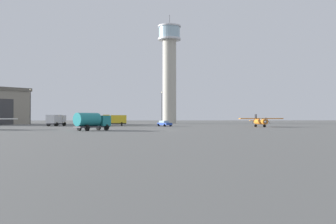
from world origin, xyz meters
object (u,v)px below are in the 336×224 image
Objects in this scene: light_post_west at (162,105)px; light_post_north at (30,104)px; truck_box_silver at (56,120)px; airplane_orange at (260,121)px; control_tower at (169,67)px; truck_box_yellow at (115,120)px; car_blue at (165,123)px; truck_fuel_tanker_teal at (92,121)px.

light_post_west is 38.30m from light_post_north.
truck_box_silver is at bearing -51.60° from light_post_north.
airplane_orange is at bearing -57.64° from light_post_west.
control_tower is 4.01× the size of airplane_orange.
control_tower is 47.46m from truck_box_yellow.
light_post_west reaches higher than car_blue.
light_post_west is (13.06, 54.29, 4.34)m from truck_fuel_tanker_teal.
light_post_north is at bearing -165.32° from light_post_west.
car_blue is 0.44× the size of light_post_west.
airplane_orange is 2.20× the size of car_blue.
light_post_west is at bearing -150.34° from airplane_orange.
car_blue is (-3.48, -44.92, -19.55)m from control_tower.
truck_box_silver is at bearing 66.21° from truck_fuel_tanker_teal.
truck_fuel_tanker_teal is at bearing -60.93° from airplane_orange.
light_post_west reaches higher than airplane_orange.
light_post_west is (0.17, 26.66, 5.21)m from car_blue.
light_post_north is (-40.36, -27.97, -14.36)m from control_tower.
airplane_orange is (17.71, -51.45, -18.94)m from control_tower.
light_post_west is (-3.32, -18.27, -14.34)m from control_tower.
light_post_north is (-24.68, 12.74, 4.32)m from truck_box_yellow.
truck_fuel_tanker_teal is at bearing -54.75° from car_blue.
truck_fuel_tanker_teal is (-0.69, -31.85, 0.01)m from truck_box_yellow.
truck_box_silver is 26.74m from car_blue.
airplane_orange is 22.19m from car_blue.
control_tower reaches higher than light_post_west.
truck_fuel_tanker_teal is (-16.37, -72.56, -18.67)m from control_tower.
light_post_north is at bearing 71.15° from truck_fuel_tanker_teal.
control_tower is 76.69m from truck_fuel_tanker_teal.
light_post_north is (-58.08, 23.48, 4.58)m from airplane_orange.
control_tower is 54.20m from truck_box_silver.
light_post_north is at bearing 54.02° from truck_box_silver.
truck_box_yellow is 12.94m from car_blue.
truck_box_yellow is at bearing -138.78° from car_blue.
truck_box_yellow is at bearing -111.07° from control_tower.
truck_box_silver is (-47.65, 10.32, 0.24)m from airplane_orange.
control_tower is 3.87× the size of light_post_north.
truck_box_silver is at bearing -3.52° from truck_box_yellow.
light_post_north is (-36.88, 16.95, 5.18)m from car_blue.
control_tower reaches higher than truck_box_silver.
car_blue is (12.20, -4.21, -0.86)m from truck_box_yellow.
truck_fuel_tanker_teal is 0.59× the size of light_post_north.
car_blue is at bearing -82.54° from truck_box_silver.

